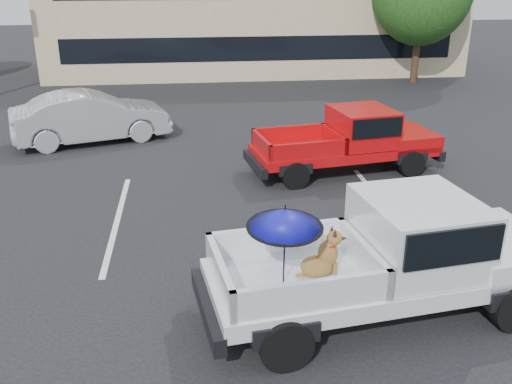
% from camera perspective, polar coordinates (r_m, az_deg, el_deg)
% --- Properties ---
extents(ground, '(90.00, 90.00, 0.00)m').
position_cam_1_polar(ground, '(10.86, 1.10, -6.50)').
color(ground, black).
rests_on(ground, ground).
extents(stripe_left, '(0.12, 5.00, 0.01)m').
position_cam_1_polar(stripe_left, '(12.69, -13.71, -2.76)').
color(stripe_left, silver).
rests_on(stripe_left, ground).
extents(stripe_right, '(0.12, 5.00, 0.01)m').
position_cam_1_polar(stripe_right, '(13.29, 12.86, -1.52)').
color(stripe_right, silver).
rests_on(stripe_right, ground).
extents(motel_building, '(20.40, 8.40, 6.30)m').
position_cam_1_polar(motel_building, '(30.69, -0.44, 18.32)').
color(motel_building, tan).
rests_on(motel_building, ground).
extents(silver_pickup, '(5.90, 2.72, 2.06)m').
position_cam_1_polar(silver_pickup, '(9.12, 14.37, -5.70)').
color(silver_pickup, black).
rests_on(silver_pickup, ground).
extents(red_pickup, '(5.26, 2.54, 1.66)m').
position_cam_1_polar(red_pickup, '(15.26, 10.00, 5.41)').
color(red_pickup, black).
rests_on(red_pickup, ground).
extents(silver_sedan, '(4.97, 2.94, 1.55)m').
position_cam_1_polar(silver_sedan, '(18.33, -16.15, 7.22)').
color(silver_sedan, '#A4A7AB').
rests_on(silver_sedan, ground).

